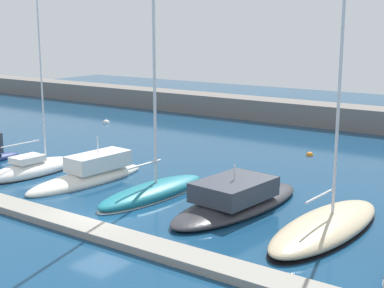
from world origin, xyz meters
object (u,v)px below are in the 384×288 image
(motorboat_ivory_fourth, at_px, (90,175))
(sailboat_white_third, at_px, (33,169))
(mooring_buoy_white, at_px, (106,123))
(motorboat_charcoal_sixth, at_px, (237,199))
(mooring_buoy_orange, at_px, (310,155))
(sailboat_sand_seventh, at_px, (326,225))
(sailboat_teal_fifth, at_px, (153,190))

(motorboat_ivory_fourth, bearing_deg, sailboat_white_third, 106.71)
(motorboat_ivory_fourth, height_order, mooring_buoy_white, motorboat_ivory_fourth)
(motorboat_ivory_fourth, bearing_deg, motorboat_charcoal_sixth, -81.70)
(motorboat_charcoal_sixth, relative_size, mooring_buoy_white, 15.00)
(mooring_buoy_orange, bearing_deg, sailboat_sand_seventh, -63.46)
(motorboat_ivory_fourth, height_order, mooring_buoy_orange, motorboat_ivory_fourth)
(sailboat_sand_seventh, bearing_deg, motorboat_charcoal_sixth, 87.56)
(motorboat_ivory_fourth, xyz_separation_m, mooring_buoy_orange, (8.62, 14.91, -0.41))
(sailboat_teal_fifth, relative_size, mooring_buoy_white, 22.42)
(motorboat_charcoal_sixth, distance_m, mooring_buoy_orange, 14.34)
(sailboat_white_third, bearing_deg, mooring_buoy_orange, -37.76)
(mooring_buoy_orange, bearing_deg, sailboat_white_third, -129.43)
(sailboat_white_third, distance_m, mooring_buoy_white, 20.00)
(motorboat_charcoal_sixth, xyz_separation_m, mooring_buoy_white, (-25.07, 15.63, -0.54))
(sailboat_white_third, bearing_deg, sailboat_sand_seventh, -85.17)
(motorboat_ivory_fourth, relative_size, motorboat_charcoal_sixth, 0.88)
(sailboat_white_third, height_order, mooring_buoy_orange, sailboat_white_third)
(sailboat_white_third, relative_size, motorboat_charcoal_sixth, 1.14)
(sailboat_sand_seventh, bearing_deg, mooring_buoy_white, 65.51)
(sailboat_sand_seventh, bearing_deg, sailboat_white_third, 96.69)
(sailboat_white_third, height_order, motorboat_charcoal_sixth, sailboat_white_third)
(motorboat_charcoal_sixth, relative_size, sailboat_sand_seventh, 0.57)
(mooring_buoy_white, bearing_deg, sailboat_teal_fifth, -39.82)
(sailboat_teal_fifth, distance_m, mooring_buoy_orange, 15.46)
(motorboat_charcoal_sixth, xyz_separation_m, sailboat_sand_seventh, (5.36, -0.56, -0.16))
(mooring_buoy_white, bearing_deg, motorboat_ivory_fourth, -48.55)
(motorboat_ivory_fourth, bearing_deg, mooring_buoy_white, 45.86)
(sailboat_teal_fifth, distance_m, mooring_buoy_white, 25.86)
(mooring_buoy_white, bearing_deg, motorboat_charcoal_sixth, -31.94)
(mooring_buoy_orange, bearing_deg, motorboat_charcoal_sixth, -81.96)
(motorboat_ivory_fourth, bearing_deg, mooring_buoy_orange, -25.63)
(sailboat_white_third, bearing_deg, motorboat_ivory_fourth, -76.03)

